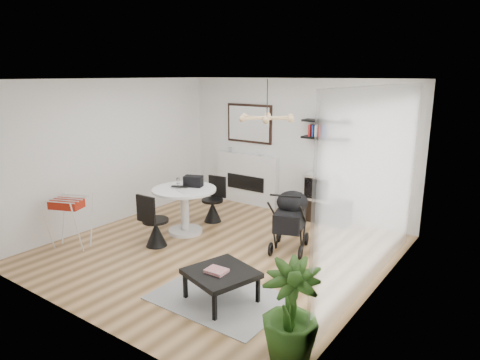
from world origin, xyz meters
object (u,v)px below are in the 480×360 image
Objects in this scene: tv_console at (320,210)px; coffee_table at (221,274)px; stroller at (290,222)px; drying_rack at (70,221)px; crt_tv at (321,187)px; potted_plant at (290,311)px; fireplace at (247,173)px; dining_table at (185,204)px.

coffee_table is at bearing -84.94° from tv_console.
drying_rack is at bearing -163.36° from stroller.
crt_tv is 0.55× the size of potted_plant.
stroller is 1.97m from coffee_table.
fireplace is 5.32m from potted_plant.
tv_console is 1.23× the size of coffee_table.
tv_console is at bearing 30.81° from drying_rack.
tv_console is 1.36× the size of drying_rack.
drying_rack is 3.05m from coffee_table.
potted_plant reaches higher than crt_tv.
coffee_table is at bearing -37.02° from dining_table.
drying_rack reaches higher than coffee_table.
fireplace is at bearing 121.66° from stroller.
tv_console reaches higher than coffee_table.
stroller is at bearing 13.90° from dining_table.
coffee_table is 0.92× the size of potted_plant.
fireplace is 2.06× the size of stroller.
crt_tv is (0.01, -0.00, 0.47)m from tv_console.
crt_tv is 0.51× the size of dining_table.
tv_console is at bearing 79.11° from stroller.
crt_tv is at bearing 30.66° from drying_rack.
drying_rack is (-2.75, -3.59, -0.24)m from crt_tv.
crt_tv reaches higher than tv_console.
crt_tv is at bearing 78.66° from stroller.
fireplace is 3.79× the size of crt_tv.
tv_console is 1.03× the size of dining_table.
potted_plant is (4.28, -0.40, 0.07)m from drying_rack.
tv_console is 2.64m from dining_table.
coffee_table is (0.31, -3.51, 0.14)m from tv_console.
crt_tv is at bearing 49.97° from dining_table.
dining_table is 1.07× the size of stroller.
drying_rack is at bearing -104.04° from fireplace.
tv_console is at bearing -4.34° from fireplace.
drying_rack is 0.90× the size of coffee_table.
coffee_table is (2.11, -3.65, -0.33)m from fireplace.
drying_rack is 3.57m from stroller.
crt_tv is 0.54× the size of stroller.
crt_tv is at bearing -14.29° from tv_console.
tv_console is 2.04× the size of crt_tv.
crt_tv is 0.67× the size of drying_rack.
stroller is 2.79m from potted_plant.
drying_rack reaches higher than dining_table.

